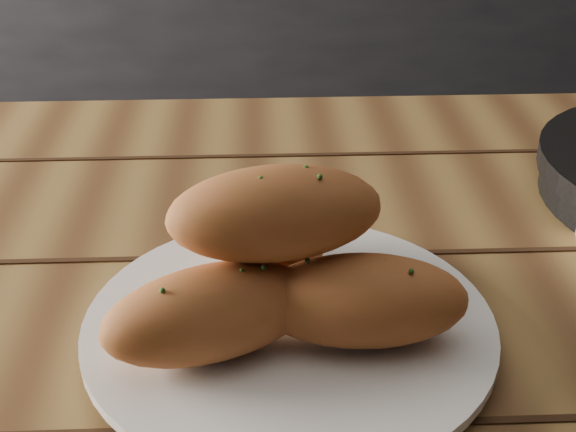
# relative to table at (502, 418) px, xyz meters

# --- Properties ---
(table) EXTENTS (1.53, 0.94, 0.75)m
(table) POSITION_rel_table_xyz_m (0.00, 0.00, 0.00)
(table) COLOR brown
(table) RESTS_ON ground
(plate) EXTENTS (0.29, 0.29, 0.02)m
(plate) POSITION_rel_table_xyz_m (-0.17, -0.01, 0.10)
(plate) COLOR white
(plate) RESTS_ON table
(bread_rolls) EXTENTS (0.25, 0.21, 0.12)m
(bread_rolls) POSITION_rel_table_xyz_m (-0.17, -0.02, 0.16)
(bread_rolls) COLOR #A9572F
(bread_rolls) RESTS_ON plate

